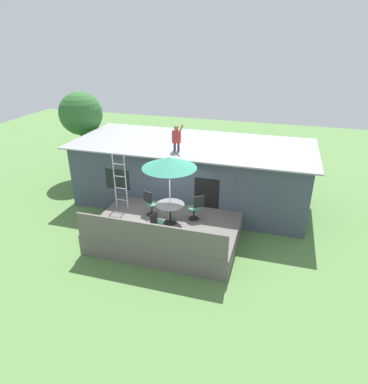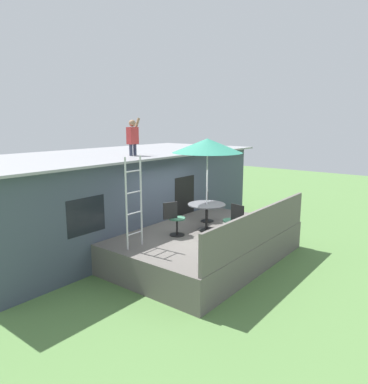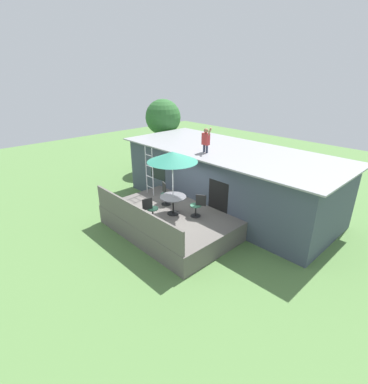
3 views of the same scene
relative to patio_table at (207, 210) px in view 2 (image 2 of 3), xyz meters
name	(u,v)px [view 2 (image 2 of 3)]	position (x,y,z in m)	size (l,w,h in m)	color
ground_plane	(205,259)	(-0.15, -0.05, -1.39)	(40.00, 40.00, 0.00)	#567F42
house	(116,194)	(-0.15, 3.55, 0.01)	(10.50, 4.50, 2.78)	#424C5B
deck	(205,245)	(-0.15, -0.05, -0.99)	(5.25, 3.44, 0.80)	#605B56
deck_railing	(261,226)	(-0.15, -1.72, -0.14)	(5.15, 0.08, 0.90)	#605B56
patio_table	(207,210)	(0.00, 0.00, 0.00)	(1.04, 1.04, 0.74)	black
patio_umbrella	(207,146)	(0.00, 0.00, 1.76)	(1.90, 1.90, 2.54)	silver
step_ladder	(134,203)	(-2.22, 0.56, 0.51)	(0.52, 0.04, 2.20)	silver
person_figure	(133,135)	(-0.48, 2.34, 2.01)	(0.47, 0.20, 1.11)	#33384C
patio_chair_left	(175,219)	(-0.93, 0.38, -0.13)	(0.60, 0.44, 0.92)	black
patio_chair_right	(207,206)	(0.82, 0.54, -0.13)	(0.57, 0.46, 0.92)	black
patio_chair_near	(233,221)	(-0.19, -0.96, -0.13)	(0.44, 0.62, 0.92)	black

